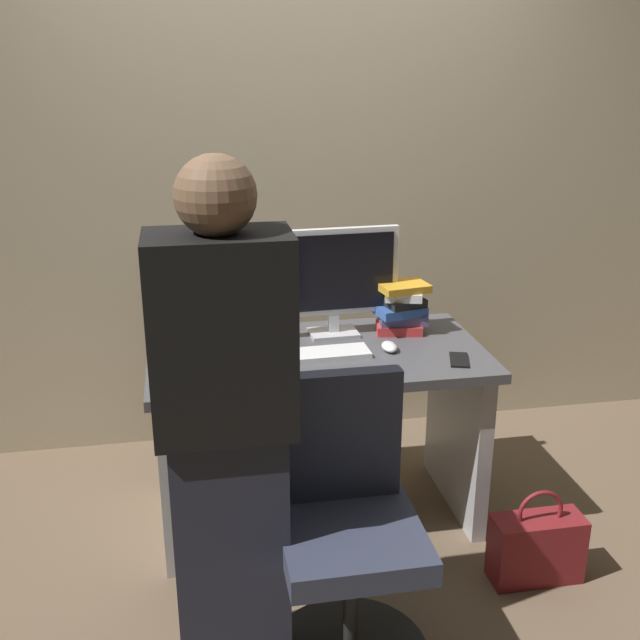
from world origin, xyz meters
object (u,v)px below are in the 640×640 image
desk (318,407)px  cell_phone (459,360)px  office_chair (347,537)px  book_stack (402,307)px  mouse (389,347)px  keyboard (315,354)px  handbag (536,547)px  person_at_desk (226,432)px  monitor (334,276)px  cup_near_keyboard (195,354)px

desk → cell_phone: (0.52, -0.19, 0.25)m
office_chair → book_stack: 1.11m
office_chair → mouse: 0.87m
keyboard → mouse: (0.30, 0.01, 0.01)m
cell_phone → mouse: bearing=164.5°
office_chair → keyboard: 0.79m
cell_phone → handbag: (0.21, -0.36, -0.62)m
cell_phone → handbag: cell_phone is taller
handbag → person_at_desk: bearing=-168.9°
mouse → book_stack: book_stack is taller
desk → cell_phone: cell_phone is taller
desk → handbag: (0.73, -0.56, -0.38)m
person_at_desk → monitor: person_at_desk is taller
person_at_desk → office_chair: bearing=1.7°
office_chair → cell_phone: 0.87m
cup_near_keyboard → cell_phone: 1.01m
office_chair → book_stack: book_stack is taller
mouse → cup_near_keyboard: (-0.76, -0.01, 0.03)m
monitor → cup_near_keyboard: size_ratio=5.98×
keyboard → book_stack: book_stack is taller
cell_phone → office_chair: bearing=-117.4°
desk → monitor: size_ratio=2.46×
desk → cell_phone: 0.61m
keyboard → desk: bearing=66.7°
desk → cell_phone: bearing=-20.4°
monitor → cell_phone: bearing=-40.9°
handbag → monitor: bearing=131.0°
cell_phone → desk: bearing=176.5°
desk → keyboard: 0.26m
keyboard → mouse: bearing=0.1°
person_at_desk → cup_near_keyboard: 0.73m
person_at_desk → handbag: person_at_desk is taller
monitor → handbag: bearing=-49.0°
person_at_desk → desk: bearing=62.3°
desk → keyboard: (-0.02, -0.05, 0.25)m
office_chair → person_at_desk: size_ratio=0.57×
office_chair → handbag: office_chair is taller
desk → cup_near_keyboard: size_ratio=14.74×
office_chair → keyboard: bearing=88.2°
keyboard → handbag: (0.75, -0.50, -0.63)m
monitor → handbag: 1.30m
office_chair → keyboard: (0.02, 0.72, 0.34)m
cell_phone → handbag: size_ratio=0.38×
monitor → book_stack: 0.32m
book_stack → keyboard: bearing=-153.0°
desk → cup_near_keyboard: 0.56m
keyboard → handbag: 1.10m
monitor → cell_phone: 0.61m
cup_near_keyboard → cell_phone: (1.00, -0.14, -0.04)m
handbag → keyboard: bearing=146.2°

